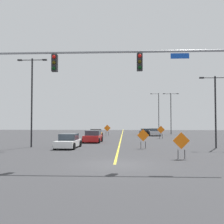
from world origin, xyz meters
name	(u,v)px	position (x,y,z in m)	size (l,w,h in m)	color
ground	(115,165)	(0.00, 0.00, 0.00)	(135.38, 135.38, 0.00)	#38383A
road_centre_stripe	(122,134)	(0.00, 37.61, 0.00)	(0.16, 75.21, 0.01)	yellow
traffic_signal_assembly	(57,73)	(-3.51, -0.01, 5.54)	(15.66, 0.44, 7.16)	gray
street_lamp_far_right	(32,95)	(-8.83, 10.42, 5.23)	(3.02, 0.24, 9.01)	black
street_lamp_near_left	(158,111)	(8.59, 47.93, 5.19)	(2.08, 0.24, 9.48)	black
street_lamp_near_right	(215,105)	(9.46, 10.35, 4.20)	(3.03, 0.24, 7.03)	black
street_lamp_mid_right	(171,110)	(10.08, 39.01, 4.99)	(3.23, 0.24, 8.52)	black
construction_sign_median_near	(161,130)	(6.13, 25.05, 1.25)	(1.20, 0.14, 1.96)	orange
construction_sign_right_shoulder	(107,129)	(-2.70, 33.31, 1.29)	(1.25, 0.28, 2.03)	orange
construction_sign_median_far	(181,142)	(4.51, 2.68, 1.15)	(1.18, 0.05, 1.83)	orange
construction_sign_left_shoulder	(143,136)	(2.36, 9.65, 1.17)	(1.17, 0.26, 1.86)	orange
car_orange_approaching	(96,133)	(-4.21, 28.08, 0.64)	(2.31, 4.50, 1.37)	orange
car_black_distant	(145,132)	(4.71, 37.80, 0.57)	(2.18, 3.87, 1.21)	black
car_red_far	(93,137)	(-3.39, 17.00, 0.68)	(2.27, 3.90, 1.48)	red
car_silver_passing	(155,132)	(6.07, 33.34, 0.66)	(2.17, 4.58, 1.36)	#B7BABF
car_white_mid	(68,142)	(-4.91, 9.78, 0.63)	(2.09, 4.30, 1.39)	white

